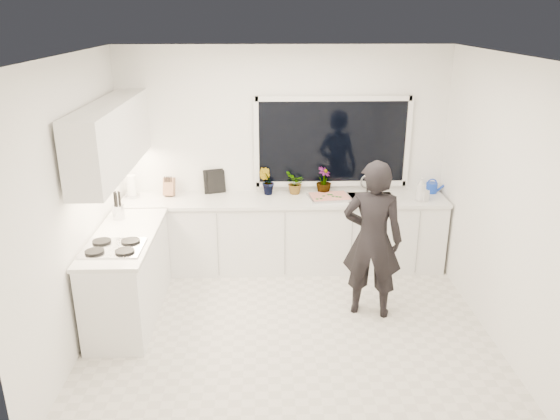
{
  "coord_description": "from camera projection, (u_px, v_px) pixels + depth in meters",
  "views": [
    {
      "loc": [
        -0.24,
        -4.82,
        3.05
      ],
      "look_at": [
        -0.08,
        0.4,
        1.15
      ],
      "focal_mm": 35.0,
      "sensor_mm": 36.0,
      "label": 1
    }
  ],
  "objects": [
    {
      "name": "sink",
      "position": [
        370.0,
        201.0,
        6.67
      ],
      "size": [
        0.58,
        0.42,
        0.14
      ],
      "primitive_type": "cube",
      "color": "silver",
      "rests_on": "countertop_back"
    },
    {
      "name": "ceiling",
      "position": [
        291.0,
        54.0,
        4.65
      ],
      "size": [
        4.0,
        3.5,
        0.02
      ],
      "primitive_type": "cube",
      "color": "white",
      "rests_on": "wall_back"
    },
    {
      "name": "base_cabinets_left",
      "position": [
        129.0,
        277.0,
        5.71
      ],
      "size": [
        0.58,
        1.6,
        0.88
      ],
      "primitive_type": "cube",
      "color": "white",
      "rests_on": "floor"
    },
    {
      "name": "knife_block",
      "position": [
        169.0,
        187.0,
        6.68
      ],
      "size": [
        0.14,
        0.12,
        0.22
      ],
      "primitive_type": "cube",
      "rotation": [
        0.0,
        0.0,
        -0.13
      ],
      "color": "olive",
      "rests_on": "countertop_back"
    },
    {
      "name": "floor",
      "position": [
        289.0,
        330.0,
        5.58
      ],
      "size": [
        4.0,
        3.5,
        0.02
      ],
      "primitive_type": "cube",
      "color": "beige",
      "rests_on": "ground"
    },
    {
      "name": "utensil_crock",
      "position": [
        119.0,
        212.0,
        5.93
      ],
      "size": [
        0.16,
        0.16,
        0.16
      ],
      "primitive_type": "cylinder",
      "rotation": [
        0.0,
        0.0,
        -0.24
      ],
      "color": "#B0B0B5",
      "rests_on": "countertop_left"
    },
    {
      "name": "stovetop",
      "position": [
        113.0,
        247.0,
        5.21
      ],
      "size": [
        0.56,
        0.48,
        0.03
      ],
      "primitive_type": "cube",
      "color": "black",
      "rests_on": "countertop_left"
    },
    {
      "name": "watering_can",
      "position": [
        432.0,
        188.0,
        6.8
      ],
      "size": [
        0.14,
        0.14,
        0.13
      ],
      "primitive_type": "cylinder",
      "rotation": [
        0.0,
        0.0,
        -0.03
      ],
      "color": "#1337B3",
      "rests_on": "countertop_back"
    },
    {
      "name": "wall_left",
      "position": [
        74.0,
        207.0,
        5.06
      ],
      "size": [
        0.02,
        3.5,
        2.7
      ],
      "primitive_type": "cube",
      "color": "white",
      "rests_on": "ground"
    },
    {
      "name": "base_cabinets_back",
      "position": [
        284.0,
        235.0,
        6.79
      ],
      "size": [
        3.92,
        0.58,
        0.88
      ],
      "primitive_type": "cube",
      "color": "white",
      "rests_on": "floor"
    },
    {
      "name": "countertop_left",
      "position": [
        124.0,
        236.0,
        5.55
      ],
      "size": [
        0.62,
        1.6,
        0.04
      ],
      "primitive_type": "cube",
      "color": "silver",
      "rests_on": "base_cabinets_left"
    },
    {
      "name": "pizza",
      "position": [
        330.0,
        196.0,
        6.6
      ],
      "size": [
        0.49,
        0.38,
        0.01
      ],
      "primitive_type": "cube",
      "rotation": [
        0.0,
        0.0,
        0.14
      ],
      "color": "red",
      "rests_on": "pizza_tray"
    },
    {
      "name": "wall_right",
      "position": [
        501.0,
        202.0,
        5.17
      ],
      "size": [
        0.02,
        3.5,
        2.7
      ],
      "primitive_type": "cube",
      "color": "white",
      "rests_on": "ground"
    },
    {
      "name": "faucet",
      "position": [
        368.0,
        184.0,
        6.8
      ],
      "size": [
        0.03,
        0.03,
        0.22
      ],
      "primitive_type": "cylinder",
      "color": "silver",
      "rests_on": "countertop_back"
    },
    {
      "name": "soap_bottles",
      "position": [
        422.0,
        190.0,
        6.48
      ],
      "size": [
        0.17,
        0.13,
        0.29
      ],
      "color": "#D8BF66",
      "rests_on": "countertop_back"
    },
    {
      "name": "pizza_tray",
      "position": [
        329.0,
        197.0,
        6.6
      ],
      "size": [
        0.54,
        0.43,
        0.03
      ],
      "primitive_type": "cube",
      "rotation": [
        0.0,
        0.0,
        0.14
      ],
      "color": "silver",
      "rests_on": "countertop_back"
    },
    {
      "name": "window",
      "position": [
        332.0,
        142.0,
        6.68
      ],
      "size": [
        1.8,
        0.02,
        1.0
      ],
      "primitive_type": "cube",
      "color": "black",
      "rests_on": "wall_back"
    },
    {
      "name": "herb_plants",
      "position": [
        298.0,
        182.0,
        6.72
      ],
      "size": [
        0.94,
        0.28,
        0.34
      ],
      "color": "#26662D",
      "rests_on": "countertop_back"
    },
    {
      "name": "countertop_back",
      "position": [
        284.0,
        200.0,
        6.62
      ],
      "size": [
        3.94,
        0.62,
        0.04
      ],
      "primitive_type": "cube",
      "color": "silver",
      "rests_on": "base_cabinets_back"
    },
    {
      "name": "paper_towel_roll",
      "position": [
        132.0,
        187.0,
        6.62
      ],
      "size": [
        0.14,
        0.14,
        0.26
      ],
      "primitive_type": "cylinder",
      "rotation": [
        0.0,
        0.0,
        -0.35
      ],
      "color": "white",
      "rests_on": "countertop_back"
    },
    {
      "name": "picture_frame_large",
      "position": [
        216.0,
        182.0,
        6.78
      ],
      "size": [
        0.21,
        0.09,
        0.28
      ],
      "primitive_type": "cube",
      "rotation": [
        0.0,
        0.0,
        0.34
      ],
      "color": "black",
      "rests_on": "countertop_back"
    },
    {
      "name": "picture_frame_small",
      "position": [
        214.0,
        181.0,
        6.77
      ],
      "size": [
        0.24,
        0.09,
        0.3
      ],
      "primitive_type": "cube",
      "rotation": [
        0.0,
        0.0,
        0.3
      ],
      "color": "black",
      "rests_on": "countertop_back"
    },
    {
      "name": "person",
      "position": [
        372.0,
        240.0,
        5.61
      ],
      "size": [
        0.7,
        0.56,
        1.69
      ],
      "primitive_type": "imported",
      "rotation": [
        0.0,
        0.0,
        2.87
      ],
      "color": "black",
      "rests_on": "floor"
    },
    {
      "name": "wall_back",
      "position": [
        283.0,
        157.0,
        6.77
      ],
      "size": [
        4.0,
        0.02,
        2.7
      ],
      "primitive_type": "cube",
      "color": "white",
      "rests_on": "ground"
    },
    {
      "name": "upper_cabinets",
      "position": [
        112.0,
        137.0,
        5.55
      ],
      "size": [
        0.34,
        2.1,
        0.7
      ],
      "primitive_type": "cube",
      "color": "white",
      "rests_on": "wall_left"
    }
  ]
}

